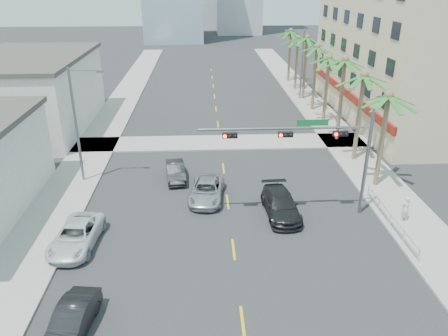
{
  "coord_description": "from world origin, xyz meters",
  "views": [
    {
      "loc": [
        -1.7,
        -17.8,
        15.01
      ],
      "look_at": [
        -0.36,
        8.15,
        3.5
      ],
      "focal_mm": 35.0,
      "sensor_mm": 36.0,
      "label": 1
    }
  ],
  "objects_px": {
    "car_lane_right": "(281,205)",
    "pedestrian": "(405,209)",
    "car_lane_left": "(176,171)",
    "car_lane_center": "(207,190)",
    "traffic_signal_mast": "(320,145)",
    "car_parked_far": "(76,236)",
    "car_parked_mid": "(72,320)"
  },
  "relations": [
    {
      "from": "car_lane_left",
      "to": "car_lane_center",
      "type": "bearing_deg",
      "value": -62.39
    },
    {
      "from": "car_parked_mid",
      "to": "pedestrian",
      "type": "xyz_separation_m",
      "value": [
        19.25,
        8.75,
        0.35
      ]
    },
    {
      "from": "car_parked_far",
      "to": "car_lane_left",
      "type": "xyz_separation_m",
      "value": [
        5.48,
        9.21,
        -0.04
      ]
    },
    {
      "from": "car_parked_mid",
      "to": "pedestrian",
      "type": "distance_m",
      "value": 21.15
    },
    {
      "from": "car_parked_far",
      "to": "car_lane_left",
      "type": "distance_m",
      "value": 10.72
    },
    {
      "from": "traffic_signal_mast",
      "to": "car_parked_mid",
      "type": "distance_m",
      "value": 17.51
    },
    {
      "from": "car_parked_far",
      "to": "car_lane_center",
      "type": "relative_size",
      "value": 1.03
    },
    {
      "from": "traffic_signal_mast",
      "to": "car_lane_right",
      "type": "distance_m",
      "value": 4.88
    },
    {
      "from": "traffic_signal_mast",
      "to": "car_parked_far",
      "type": "bearing_deg",
      "value": -168.56
    },
    {
      "from": "car_lane_left",
      "to": "car_lane_right",
      "type": "bearing_deg",
      "value": -46.11
    },
    {
      "from": "car_lane_left",
      "to": "car_lane_center",
      "type": "relative_size",
      "value": 0.82
    },
    {
      "from": "car_lane_left",
      "to": "traffic_signal_mast",
      "type": "bearing_deg",
      "value": -39.08
    },
    {
      "from": "car_lane_right",
      "to": "pedestrian",
      "type": "distance_m",
      "value": 8.09
    },
    {
      "from": "traffic_signal_mast",
      "to": "car_lane_center",
      "type": "relative_size",
      "value": 2.25
    },
    {
      "from": "car_lane_right",
      "to": "car_parked_far",
      "type": "bearing_deg",
      "value": -169.2
    },
    {
      "from": "car_lane_right",
      "to": "pedestrian",
      "type": "relative_size",
      "value": 2.95
    },
    {
      "from": "car_parked_mid",
      "to": "car_lane_right",
      "type": "xyz_separation_m",
      "value": [
        11.3,
        10.21,
        0.07
      ]
    },
    {
      "from": "car_lane_left",
      "to": "car_lane_center",
      "type": "height_order",
      "value": "car_lane_center"
    },
    {
      "from": "traffic_signal_mast",
      "to": "car_lane_center",
      "type": "height_order",
      "value": "traffic_signal_mast"
    },
    {
      "from": "traffic_signal_mast",
      "to": "car_parked_mid",
      "type": "relative_size",
      "value": 2.69
    },
    {
      "from": "car_parked_mid",
      "to": "car_lane_center",
      "type": "bearing_deg",
      "value": 70.82
    },
    {
      "from": "car_lane_center",
      "to": "traffic_signal_mast",
      "type": "bearing_deg",
      "value": -12.43
    },
    {
      "from": "car_parked_mid",
      "to": "traffic_signal_mast",
      "type": "bearing_deg",
      "value": 43.92
    },
    {
      "from": "traffic_signal_mast",
      "to": "pedestrian",
      "type": "distance_m",
      "value": 7.09
    },
    {
      "from": "car_parked_mid",
      "to": "car_lane_right",
      "type": "distance_m",
      "value": 15.23
    },
    {
      "from": "car_lane_left",
      "to": "pedestrian",
      "type": "xyz_separation_m",
      "value": [
        15.37,
        -7.54,
        0.36
      ]
    },
    {
      "from": "car_parked_mid",
      "to": "car_lane_center",
      "type": "relative_size",
      "value": 0.84
    },
    {
      "from": "car_parked_far",
      "to": "car_parked_mid",
      "type": "bearing_deg",
      "value": -72.55
    },
    {
      "from": "car_lane_left",
      "to": "pedestrian",
      "type": "height_order",
      "value": "pedestrian"
    },
    {
      "from": "car_parked_far",
      "to": "car_lane_right",
      "type": "height_order",
      "value": "car_lane_right"
    },
    {
      "from": "car_parked_far",
      "to": "car_lane_left",
      "type": "bearing_deg",
      "value": 63.97
    },
    {
      "from": "car_parked_far",
      "to": "car_lane_center",
      "type": "height_order",
      "value": "car_parked_far"
    }
  ]
}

